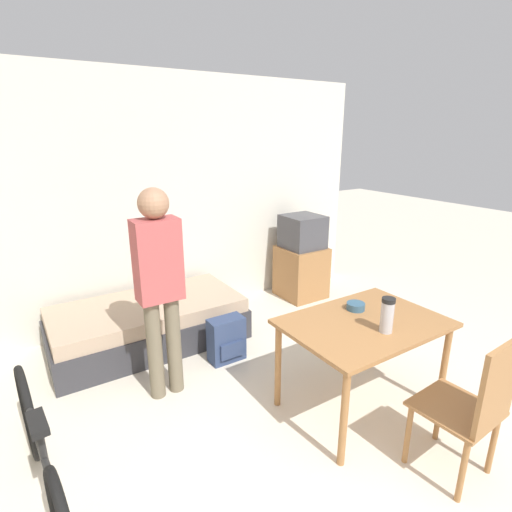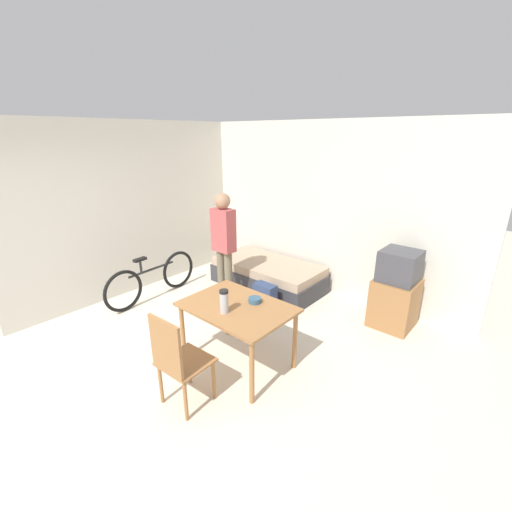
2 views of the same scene
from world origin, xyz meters
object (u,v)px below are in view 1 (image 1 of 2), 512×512
Objects in this scene: dining_table at (364,332)px; thermos_flask at (387,313)px; mate_bowl at (356,306)px; backpack at (227,340)px; daybed at (149,323)px; tv at (302,259)px; person_standing at (159,280)px; bicycle at (43,462)px; wooden_chair at (475,404)px.

dining_table is 0.30m from thermos_flask.
mate_bowl is 0.33× the size of backpack.
mate_bowl is (0.09, 0.37, -0.11)m from thermos_flask.
dining_table is 8.21× the size of mate_bowl.
tv reaches higher than daybed.
backpack is at bearing 123.90° from mate_bowl.
mate_bowl is 1.29m from backpack.
person_standing is 11.92× the size of mate_bowl.
bicycle is 1.34m from person_standing.
daybed is 13.16× the size of mate_bowl.
mate_bowl is at bearing -55.14° from daybed.
dining_table is at bearing -117.08° from tv.
bicycle is (-2.20, 1.16, -0.22)m from wooden_chair.
tv reaches higher than bicycle.
wooden_chair is (0.03, -0.85, -0.10)m from dining_table.
wooden_chair is 0.59× the size of bicycle.
thermos_flask is (1.21, -1.17, -0.12)m from person_standing.
daybed is 2.11m from mate_bowl.
backpack is at bearing 106.43° from wooden_chair.
person_standing is 6.68× the size of thermos_flask.
daybed is 2.18m from dining_table.
mate_bowl is at bearing 62.86° from dining_table.
wooden_chair is at bearing -55.70° from person_standing.
wooden_chair is 1.05m from mate_bowl.
dining_table is 0.24m from mate_bowl.
dining_table is 0.69× the size of person_standing.
tv is (2.09, 0.14, 0.29)m from daybed.
tv is 1.81m from backpack.
mate_bowl is at bearing -56.10° from backpack.
mate_bowl is at bearing 76.12° from thermos_flask.
thermos_flask is at bearing -67.47° from backpack.
mate_bowl is at bearing -117.07° from tv.
wooden_chair is 6.94× the size of mate_bowl.
thermos_flask reaches higher than daybed.
person_standing is at bearing 124.30° from wooden_chair.
daybed is at bearing 54.39° from bicycle.
backpack is (0.66, 0.17, -0.79)m from person_standing.
thermos_flask is at bearing -89.54° from dining_table.
daybed is 0.87m from backpack.
wooden_chair reaches higher than mate_bowl.
person_standing is 1.69m from thermos_flask.
daybed is at bearing 117.64° from thermos_flask.
wooden_chair is at bearing -109.11° from tv.
thermos_flask reaches higher than dining_table.
tv is 0.92× the size of dining_table.
backpack is at bearing -151.71° from tv.
bicycle is (-3.19, -1.68, -0.18)m from tv.
bicycle is at bearing 166.85° from thermos_flask.
backpack is (1.61, 0.83, -0.12)m from bicycle.
backpack is (-0.55, 1.15, -0.44)m from dining_table.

